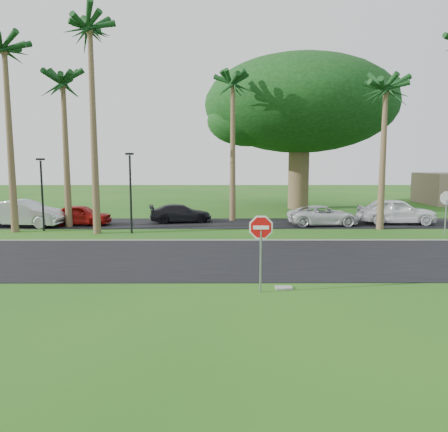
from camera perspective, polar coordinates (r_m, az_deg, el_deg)
name	(u,v)px	position (r m, az deg, el deg)	size (l,w,h in m)	color
ground	(241,269)	(17.10, 2.21, -6.94)	(120.00, 120.00, 0.00)	#194F13
road	(239,258)	(19.04, 1.96, -5.44)	(120.00, 8.00, 0.02)	black
parking_strip	(233,223)	(29.37, 1.19, -0.96)	(120.00, 5.00, 0.02)	black
curb	(236,240)	(23.00, 1.58, -3.19)	(120.00, 0.12, 0.06)	gray
stop_sign_near	(261,238)	(13.83, 4.84, -2.83)	(1.05, 0.07, 2.62)	gray
stop_sign_far	(446,204)	(27.77, 27.06, 1.45)	(1.05, 0.07, 2.62)	gray
palm_left_far	(5,55)	(28.98, -26.73, 18.32)	(5.00, 5.00, 11.50)	brown
palm_left_mid	(63,87)	(29.60, -20.28, 15.52)	(5.00, 5.00, 10.00)	brown
palm_left_near	(90,34)	(27.01, -17.10, 21.75)	(5.00, 5.00, 12.50)	brown
palm_center	(233,87)	(30.98, 1.17, 16.46)	(5.00, 5.00, 10.50)	brown
palm_right_near	(386,93)	(28.57, 20.38, 14.84)	(5.00, 5.00, 9.50)	brown
canopy_tree	(300,105)	(39.44, 9.90, 14.04)	(16.50, 16.50, 13.12)	brown
streetlight_left	(42,189)	(28.26, -22.68, 3.24)	(0.45, 0.25, 4.34)	black
streetlight_right	(130,188)	(25.66, -12.12, 3.63)	(0.45, 0.25, 4.64)	black
car_silver	(25,214)	(30.55, -24.59, 0.27)	(1.78, 5.10, 1.68)	#B3B7BB
car_red	(81,215)	(29.98, -18.18, 0.11)	(1.57, 3.90, 1.33)	#990F0C
car_dark	(181,214)	(29.93, -5.69, 0.32)	(1.71, 4.21, 1.22)	black
car_minivan	(323,216)	(29.06, 12.86, 0.02)	(2.12, 4.59, 1.28)	silver
car_pickup	(396,211)	(31.13, 21.57, 0.56)	(2.01, 5.01, 1.71)	white
utility_slab	(284,288)	(14.68, 7.82, -9.28)	(0.55, 0.35, 0.06)	gray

